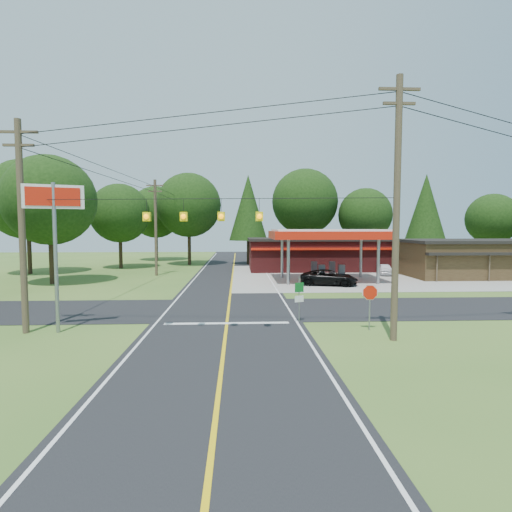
{
  "coord_description": "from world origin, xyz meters",
  "views": [
    {
      "loc": [
        0.61,
        -24.15,
        4.98
      ],
      "look_at": [
        2.0,
        7.0,
        2.8
      ],
      "focal_mm": 28.0,
      "sensor_mm": 36.0,
      "label": 1
    }
  ],
  "objects_px": {
    "suv_car": "(329,278)",
    "big_stop_sign": "(54,221)",
    "octagonal_stop_sign": "(370,296)",
    "gas_canopy": "(328,236)",
    "sedan_car": "(385,269)"
  },
  "relations": [
    {
      "from": "sedan_car",
      "to": "big_stop_sign",
      "type": "distance_m",
      "value": 33.35
    },
    {
      "from": "gas_canopy",
      "to": "suv_car",
      "type": "bearing_deg",
      "value": -99.46
    },
    {
      "from": "sedan_car",
      "to": "gas_canopy",
      "type": "bearing_deg",
      "value": -136.13
    },
    {
      "from": "gas_canopy",
      "to": "big_stop_sign",
      "type": "height_order",
      "value": "big_stop_sign"
    },
    {
      "from": "sedan_car",
      "to": "octagonal_stop_sign",
      "type": "xyz_separation_m",
      "value": [
        -9.23,
        -22.64,
        1.08
      ]
    },
    {
      "from": "suv_car",
      "to": "big_stop_sign",
      "type": "relative_size",
      "value": 0.69
    },
    {
      "from": "big_stop_sign",
      "to": "octagonal_stop_sign",
      "type": "relative_size",
      "value": 3.15
    },
    {
      "from": "suv_car",
      "to": "big_stop_sign",
      "type": "height_order",
      "value": "big_stop_sign"
    },
    {
      "from": "suv_car",
      "to": "sedan_car",
      "type": "distance_m",
      "value": 10.71
    },
    {
      "from": "suv_car",
      "to": "octagonal_stop_sign",
      "type": "height_order",
      "value": "octagonal_stop_sign"
    },
    {
      "from": "gas_canopy",
      "to": "octagonal_stop_sign",
      "type": "bearing_deg",
      "value": -96.26
    },
    {
      "from": "suv_car",
      "to": "big_stop_sign",
      "type": "bearing_deg",
      "value": 147.51
    },
    {
      "from": "suv_car",
      "to": "big_stop_sign",
      "type": "xyz_separation_m",
      "value": [
        -16.5,
        -15.01,
        4.63
      ]
    },
    {
      "from": "octagonal_stop_sign",
      "to": "suv_car",
      "type": "bearing_deg",
      "value": 84.37
    },
    {
      "from": "gas_canopy",
      "to": "octagonal_stop_sign",
      "type": "relative_size",
      "value": 4.7
    }
  ]
}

